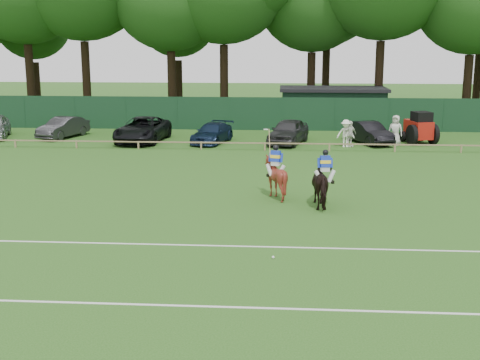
# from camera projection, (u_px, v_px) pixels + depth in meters

# --- Properties ---
(ground) EXTENTS (160.00, 160.00, 0.00)m
(ground) POSITION_uv_depth(u_px,v_px,m) (220.00, 237.00, 22.55)
(ground) COLOR #1E4C14
(ground) RESTS_ON ground
(horse_dark) EXTENTS (1.31, 2.34, 1.88)m
(horse_dark) POSITION_uv_depth(u_px,v_px,m) (325.00, 184.00, 26.45)
(horse_dark) COLOR black
(horse_dark) RESTS_ON ground
(horse_chestnut) EXTENTS (1.87, 2.00, 1.81)m
(horse_chestnut) POSITION_uv_depth(u_px,v_px,m) (275.00, 177.00, 27.95)
(horse_chestnut) COLOR maroon
(horse_chestnut) RESTS_ON ground
(sedan_grey) EXTENTS (2.78, 4.63, 1.44)m
(sedan_grey) POSITION_uv_depth(u_px,v_px,m) (63.00, 127.00, 44.98)
(sedan_grey) COLOR #2A2A2D
(sedan_grey) RESTS_ON ground
(suv_black) EXTENTS (3.21, 6.12, 1.64)m
(suv_black) POSITION_uv_depth(u_px,v_px,m) (143.00, 130.00, 43.20)
(suv_black) COLOR black
(suv_black) RESTS_ON ground
(sedan_navy) EXTENTS (2.86, 4.79, 1.30)m
(sedan_navy) POSITION_uv_depth(u_px,v_px,m) (212.00, 133.00, 42.76)
(sedan_navy) COLOR #13213B
(sedan_navy) RESTS_ON ground
(hatch_grey) EXTENTS (3.16, 5.11, 1.62)m
(hatch_grey) POSITION_uv_depth(u_px,v_px,m) (288.00, 131.00, 42.39)
(hatch_grey) COLOR #313033
(hatch_grey) RESTS_ON ground
(estate_black) EXTENTS (3.09, 4.61, 1.44)m
(estate_black) POSITION_uv_depth(u_px,v_px,m) (369.00, 133.00, 42.48)
(estate_black) COLOR black
(estate_black) RESTS_ON ground
(spectator_left) EXTENTS (1.17, 0.72, 1.76)m
(spectator_left) POSITION_uv_depth(u_px,v_px,m) (346.00, 133.00, 41.08)
(spectator_left) COLOR white
(spectator_left) RESTS_ON ground
(spectator_mid) EXTENTS (1.04, 0.89, 1.68)m
(spectator_mid) POSITION_uv_depth(u_px,v_px,m) (350.00, 134.00, 41.12)
(spectator_mid) COLOR silver
(spectator_mid) RESTS_ON ground
(spectator_right) EXTENTS (1.14, 0.98, 1.97)m
(spectator_right) POSITION_uv_depth(u_px,v_px,m) (395.00, 130.00, 41.69)
(spectator_right) COLOR silver
(spectator_right) RESTS_ON ground
(rider_dark) EXTENTS (0.93, 0.42, 1.41)m
(rider_dark) POSITION_uv_depth(u_px,v_px,m) (325.00, 165.00, 26.26)
(rider_dark) COLOR silver
(rider_dark) RESTS_ON ground
(rider_chestnut) EXTENTS (0.92, 0.72, 2.05)m
(rider_chestnut) POSITION_uv_depth(u_px,v_px,m) (275.00, 160.00, 27.76)
(rider_chestnut) COLOR silver
(rider_chestnut) RESTS_ON ground
(polo_ball) EXTENTS (0.09, 0.09, 0.09)m
(polo_ball) POSITION_uv_depth(u_px,v_px,m) (273.00, 257.00, 20.32)
(polo_ball) COLOR silver
(polo_ball) RESTS_ON ground
(pitch_lines) EXTENTS (60.00, 5.10, 0.01)m
(pitch_lines) POSITION_uv_depth(u_px,v_px,m) (208.00, 272.00, 19.14)
(pitch_lines) COLOR silver
(pitch_lines) RESTS_ON ground
(pitch_rail) EXTENTS (62.10, 0.10, 0.50)m
(pitch_rail) POSITION_uv_depth(u_px,v_px,m) (249.00, 143.00, 39.98)
(pitch_rail) COLOR #997F5B
(pitch_rail) RESTS_ON ground
(perimeter_fence) EXTENTS (92.08, 0.08, 2.50)m
(perimeter_fence) POSITION_uv_depth(u_px,v_px,m) (256.00, 114.00, 48.57)
(perimeter_fence) COLOR #14351E
(perimeter_fence) RESTS_ON ground
(utility_shed) EXTENTS (8.40, 4.40, 3.04)m
(utility_shed) POSITION_uv_depth(u_px,v_px,m) (333.00, 106.00, 51.02)
(utility_shed) COLOR #14331E
(utility_shed) RESTS_ON ground
(tree_row) EXTENTS (96.00, 12.00, 21.00)m
(tree_row) POSITION_uv_depth(u_px,v_px,m) (282.00, 118.00, 56.50)
(tree_row) COLOR #26561C
(tree_row) RESTS_ON ground
(tractor) EXTENTS (2.31, 2.90, 2.14)m
(tractor) POSITION_uv_depth(u_px,v_px,m) (419.00, 128.00, 42.38)
(tractor) COLOR #B31A10
(tractor) RESTS_ON ground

